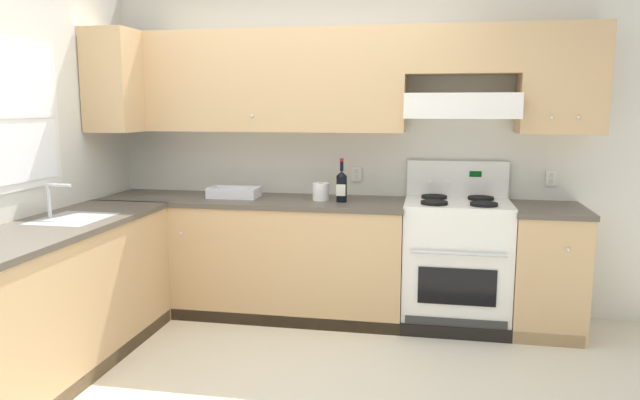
{
  "coord_description": "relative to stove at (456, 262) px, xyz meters",
  "views": [
    {
      "loc": [
        0.98,
        -3.13,
        1.62
      ],
      "look_at": [
        0.26,
        0.7,
        1.0
      ],
      "focal_mm": 33.53,
      "sensor_mm": 36.0,
      "label": 1
    }
  ],
  "objects": [
    {
      "name": "stove",
      "position": [
        0.0,
        0.0,
        0.0
      ],
      "size": [
        0.76,
        0.62,
        1.2
      ],
      "color": "white",
      "rests_on": "ground_plane"
    },
    {
      "name": "wall_left",
      "position": [
        -2.77,
        -1.03,
        0.87
      ],
      "size": [
        0.47,
        4.0,
        2.55
      ],
      "color": "silver",
      "rests_on": "ground_plane"
    },
    {
      "name": "ground_plane",
      "position": [
        -1.18,
        -1.25,
        -0.48
      ],
      "size": [
        7.04,
        7.04,
        0.0
      ],
      "primitive_type": "plane",
      "color": "beige"
    },
    {
      "name": "counter_left_run",
      "position": [
        -2.42,
        -1.25,
        -0.02
      ],
      "size": [
        0.63,
        1.91,
        1.13
      ],
      "color": "tan",
      "rests_on": "ground_plane"
    },
    {
      "name": "wine_bottle",
      "position": [
        -0.85,
        -0.05,
        0.56
      ],
      "size": [
        0.08,
        0.08,
        0.32
      ],
      "color": "black",
      "rests_on": "counter_back_run"
    },
    {
      "name": "wall_back",
      "position": [
        -0.78,
        0.27,
        1.0
      ],
      "size": [
        4.68,
        0.57,
        2.55
      ],
      "color": "silver",
      "rests_on": "ground_plane"
    },
    {
      "name": "counter_back_run",
      "position": [
        -1.16,
        -0.01,
        -0.03
      ],
      "size": [
        3.6,
        0.65,
        0.91
      ],
      "color": "tan",
      "rests_on": "ground_plane"
    },
    {
      "name": "bowl",
      "position": [
        -1.7,
        0.01,
        0.46
      ],
      "size": [
        0.38,
        0.22,
        0.08
      ],
      "color": "silver",
      "rests_on": "counter_back_run"
    },
    {
      "name": "paper_towel_roll",
      "position": [
        -1.01,
        -0.01,
        0.5
      ],
      "size": [
        0.12,
        0.12,
        0.13
      ],
      "color": "white",
      "rests_on": "counter_back_run"
    }
  ]
}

